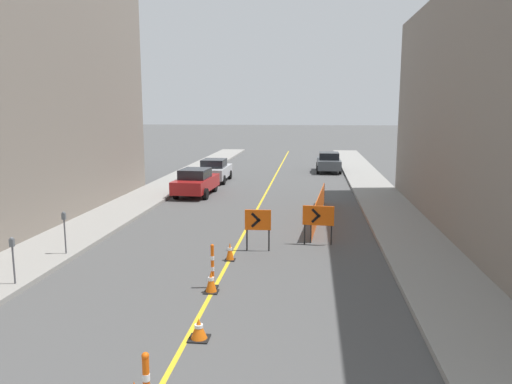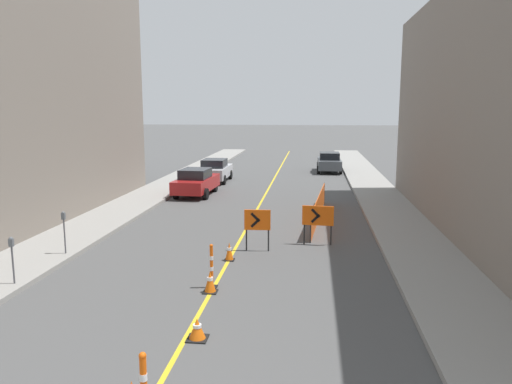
{
  "view_description": "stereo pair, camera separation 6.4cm",
  "coord_description": "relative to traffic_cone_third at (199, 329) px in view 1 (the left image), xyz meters",
  "views": [
    {
      "loc": [
        2.69,
        -1.11,
        5.09
      ],
      "look_at": [
        0.02,
        22.95,
        1.0
      ],
      "focal_mm": 35.0,
      "sensor_mm": 36.0,
      "label": 1
    },
    {
      "loc": [
        2.76,
        -1.11,
        5.09
      ],
      "look_at": [
        0.02,
        22.95,
        1.0
      ],
      "focal_mm": 35.0,
      "sensor_mm": 36.0,
      "label": 2
    }
  ],
  "objects": [
    {
      "name": "lane_stripe",
      "position": [
        -0.28,
        20.05,
        -0.23
      ],
      "size": [
        0.12,
        58.3,
        0.01
      ],
      "color": "gold",
      "rests_on": "ground_plane"
    },
    {
      "name": "parked_car_curb_near",
      "position": [
        -4.3,
        18.18,
        0.56
      ],
      "size": [
        2.05,
        4.4,
        1.59
      ],
      "rotation": [
        0.0,
        0.0,
        -0.06
      ],
      "color": "maroon",
      "rests_on": "ground_plane"
    },
    {
      "name": "sidewalk_left",
      "position": [
        -6.89,
        20.05,
        -0.16
      ],
      "size": [
        2.69,
        58.3,
        0.16
      ],
      "color": "gray",
      "rests_on": "ground_plane"
    },
    {
      "name": "traffic_cone_third",
      "position": [
        0.0,
        0.0,
        0.0
      ],
      "size": [
        0.46,
        0.46,
        0.49
      ],
      "color": "black",
      "rests_on": "ground_plane"
    },
    {
      "name": "parked_car_curb_mid",
      "position": [
        -4.27,
        23.75,
        0.56
      ],
      "size": [
        1.93,
        4.3,
        1.59
      ],
      "rotation": [
        0.0,
        0.0,
        -0.0
      ],
      "color": "#B7B7BC",
      "rests_on": "ground_plane"
    },
    {
      "name": "traffic_cone_fifth",
      "position": [
        -0.26,
        5.85,
        0.07
      ],
      "size": [
        0.34,
        0.34,
        0.62
      ],
      "color": "black",
      "rests_on": "ground_plane"
    },
    {
      "name": "arrow_barricade_secondary",
      "position": [
        2.72,
        8.16,
        0.82
      ],
      "size": [
        1.18,
        0.15,
        1.48
      ],
      "rotation": [
        0.0,
        0.0,
        -0.08
      ],
      "color": "#EF560C",
      "rests_on": "ground_plane"
    },
    {
      "name": "sidewalk_right",
      "position": [
        6.33,
        20.05,
        -0.16
      ],
      "size": [
        2.69,
        58.3,
        0.16
      ],
      "color": "gray",
      "rests_on": "ground_plane"
    },
    {
      "name": "safety_mesh_fence",
      "position": [
        2.8,
        12.43,
        0.32
      ],
      "size": [
        0.73,
        8.21,
        1.11
      ],
      "rotation": [
        0.0,
        0.0,
        1.49
      ],
      "color": "#EF560C",
      "rests_on": "ground_plane"
    },
    {
      "name": "parking_meter_near_curb",
      "position": [
        -5.89,
        2.49,
        0.89
      ],
      "size": [
        0.12,
        0.11,
        1.36
      ],
      "color": "#4C4C51",
      "rests_on": "sidewalk_left"
    },
    {
      "name": "parked_car_curb_far",
      "position": [
        3.81,
        30.02,
        0.56
      ],
      "size": [
        1.94,
        4.31,
        1.59
      ],
      "rotation": [
        0.0,
        0.0,
        0.01
      ],
      "color": "#474C51",
      "rests_on": "ground_plane"
    },
    {
      "name": "parking_meter_far_curb",
      "position": [
        -5.89,
        5.48,
        0.95
      ],
      "size": [
        0.12,
        0.11,
        1.47
      ],
      "color": "#4C4C51",
      "rests_on": "sidewalk_left"
    },
    {
      "name": "traffic_cone_fourth",
      "position": [
        -0.3,
        2.85,
        0.07
      ],
      "size": [
        0.39,
        0.39,
        0.62
      ],
      "color": "black",
      "rests_on": "ground_plane"
    },
    {
      "name": "delineator_post_rear",
      "position": [
        -0.33,
        3.22,
        0.33
      ],
      "size": [
        0.3,
        0.3,
        1.29
      ],
      "color": "black",
      "rests_on": "ground_plane"
    },
    {
      "name": "arrow_barricade_primary",
      "position": [
        0.56,
        7.1,
        0.82
      ],
      "size": [
        0.94,
        0.11,
        1.5
      ],
      "rotation": [
        0.0,
        0.0,
        0.04
      ],
      "color": "#EF560C",
      "rests_on": "ground_plane"
    }
  ]
}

